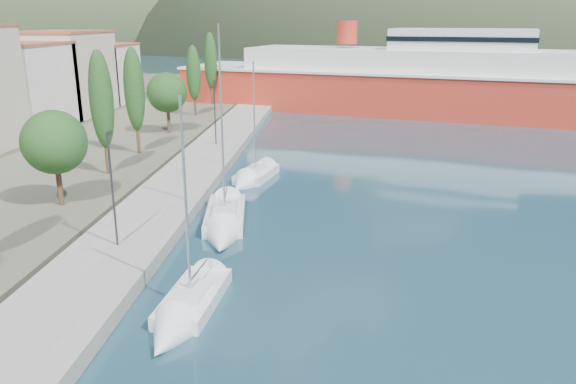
{
  "coord_description": "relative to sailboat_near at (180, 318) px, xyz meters",
  "views": [
    {
      "loc": [
        2.44,
        -14.47,
        12.3
      ],
      "look_at": [
        0.0,
        14.0,
        3.5
      ],
      "focal_mm": 35.0,
      "sensor_mm": 36.0,
      "label": 1
    }
  ],
  "objects": [
    {
      "name": "quay",
      "position": [
        -5.13,
        19.94,
        0.12
      ],
      "size": [
        5.0,
        88.0,
        0.8
      ],
      "primitive_type": "cube",
      "color": "gray",
      "rests_on": "ground"
    },
    {
      "name": "tree_row",
      "position": [
        -11.41,
        25.76,
        5.38
      ],
      "size": [
        4.17,
        64.35,
        10.0
      ],
      "color": "#47301E",
      "rests_on": "land_strip"
    },
    {
      "name": "ferry",
      "position": [
        16.36,
        58.41,
        3.62
      ],
      "size": [
        65.85,
        31.03,
        12.83
      ],
      "color": "red",
      "rests_on": "ground"
    },
    {
      "name": "lamp_posts",
      "position": [
        -5.13,
        8.12,
        3.8
      ],
      "size": [
        0.15,
        45.96,
        6.06
      ],
      "color": "#2D2D33",
      "rests_on": "quay"
    },
    {
      "name": "sailboat_near",
      "position": [
        0.0,
        0.0,
        0.0
      ],
      "size": [
        2.73,
        7.3,
        10.27
      ],
      "color": "silver",
      "rests_on": "ground"
    },
    {
      "name": "sailboat_mid",
      "position": [
        -0.27,
        10.63,
        0.03
      ],
      "size": [
        3.58,
        9.29,
        13.03
      ],
      "color": "silver",
      "rests_on": "ground"
    },
    {
      "name": "sailboat_far",
      "position": [
        -0.35,
        21.28,
        0.01
      ],
      "size": [
        3.71,
        7.21,
        10.13
      ],
      "color": "silver",
      "rests_on": "ground"
    },
    {
      "name": "ground",
      "position": [
        3.87,
        113.94,
        -0.28
      ],
      "size": [
        1400.0,
        1400.0,
        0.0
      ],
      "primitive_type": "plane",
      "color": "#1D3E4B"
    }
  ]
}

